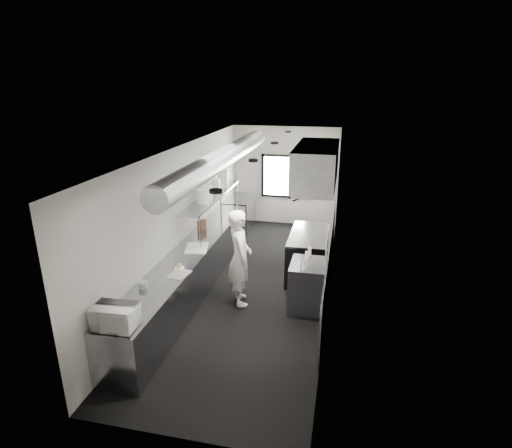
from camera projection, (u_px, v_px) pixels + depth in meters
The scene contains 35 objects.
floor at pixel (255, 284), 8.58m from camera, with size 3.00×8.00×0.01m, color black.
ceiling at pixel (255, 149), 7.66m from camera, with size 3.00×8.00×0.01m, color beige.
wall_back at pixel (285, 176), 11.81m from camera, with size 3.00×0.02×2.80m, color #BCB7B2.
wall_front at pixel (174, 337), 4.43m from camera, with size 3.00×0.02×2.80m, color #BCB7B2.
wall_left at pixel (183, 215), 8.42m from camera, with size 0.02×8.00×2.80m, color #BCB7B2.
wall_right at pixel (332, 226), 7.82m from camera, with size 0.02×8.00×2.80m, color #BCB7B2.
wall_cladding at pixel (329, 260), 8.38m from camera, with size 0.03×5.50×1.10m, color gray.
hvac_duct at pixel (225, 157), 8.25m from camera, with size 0.40×0.40×6.40m, color #989CA1.
service_window at pixel (285, 177), 11.78m from camera, with size 1.36×0.05×1.25m.
exhaust_hood at pixel (316, 166), 8.22m from camera, with size 0.81×2.20×0.88m.
prep_counter at pixel (193, 270), 8.20m from camera, with size 0.70×6.00×0.90m, color gray.
pass_shelf at pixel (212, 197), 9.24m from camera, with size 0.45×3.00×0.68m.
range at pixel (309, 254), 8.86m from camera, with size 0.88×1.60×0.94m.
bottle_station at pixel (308, 286), 7.55m from camera, with size 0.65×0.80×0.90m, color gray.
far_work_table at pixel (239, 214), 11.62m from camera, with size 0.70×1.20×0.90m, color gray.
notice_sheet_a at pixel (328, 238), 6.65m from camera, with size 0.02×0.28×0.38m, color white.
notice_sheet_b at pixel (326, 249), 6.34m from camera, with size 0.02×0.28×0.38m, color white.
line_cook at pixel (240, 257), 7.62m from camera, with size 0.67×0.44×1.83m, color silver.
microwave at pixel (115, 317), 5.45m from camera, with size 0.52×0.40×0.31m, color white.
deli_tub_a at pixel (128, 305), 5.95m from camera, with size 0.14×0.14×0.10m, color #A2AC9E.
deli_tub_b at pixel (143, 285), 6.52m from camera, with size 0.15×0.15×0.10m, color #A2AC9E.
newspaper at pixel (179, 274), 6.99m from camera, with size 0.30×0.38×0.01m, color silver.
small_plate at pixel (179, 268), 7.20m from camera, with size 0.18×0.18×0.02m, color white.
pastry at pixel (179, 266), 7.19m from camera, with size 0.08×0.08×0.08m, color #E1CB76.
cutting_board at pixel (197, 248), 8.07m from camera, with size 0.42×0.55×0.02m, color white.
knife_block at pixel (202, 225), 9.05m from camera, with size 0.09×0.20×0.22m, color #53371D.
plate_stack_a at pixel (203, 196), 8.60m from camera, with size 0.25×0.25×0.29m, color white.
plate_stack_b at pixel (207, 193), 8.81m from camera, with size 0.25×0.25×0.32m, color white.
plate_stack_c at pixel (215, 185), 9.44m from camera, with size 0.22×0.22×0.31m, color white.
plate_stack_d at pixel (223, 179), 9.87m from camera, with size 0.26×0.26×0.40m, color white.
squeeze_bottle_a at pixel (304, 265), 7.13m from camera, with size 0.06×0.06×0.17m, color white.
squeeze_bottle_b at pixel (306, 262), 7.24m from camera, with size 0.06×0.06×0.19m, color white.
squeeze_bottle_c at pixel (307, 259), 7.36m from camera, with size 0.06×0.06×0.18m, color white.
squeeze_bottle_d at pixel (307, 256), 7.49m from camera, with size 0.06×0.06×0.18m, color white.
squeeze_bottle_e at pixel (310, 251), 7.69m from camera, with size 0.06×0.06×0.18m, color white.
Camera 1 is at (1.67, -7.51, 4.01)m, focal length 29.09 mm.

